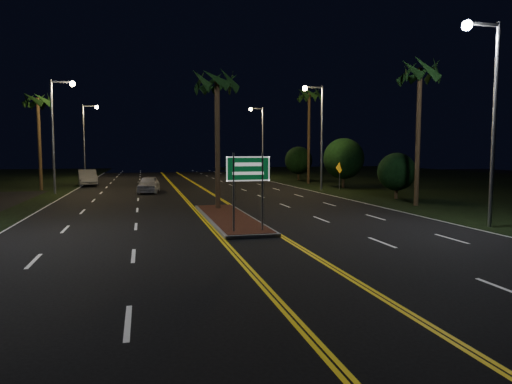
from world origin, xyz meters
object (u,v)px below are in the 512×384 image
object	(u,v)px
streetlight_left_far	(87,133)
streetlight_right_mid	(318,125)
streetlight_right_far	(260,134)
shrub_near	(397,172)
highway_sign	(248,176)
car_far	(87,176)
palm_median	(217,82)
car_near	(149,183)
streetlight_right_near	(488,100)
warning_sign	(340,171)
palm_left_far	(38,101)
shrub_far	(299,160)
shrub_mid	(344,159)
streetlight_left_mid	(58,123)
palm_right_near	(420,73)
palm_right_far	(309,96)
median_island	(229,218)

from	to	relation	value
streetlight_left_far	streetlight_right_mid	bearing A→B (deg)	-46.03
streetlight_right_far	shrub_near	world-z (taller)	streetlight_right_far
highway_sign	car_far	world-z (taller)	highway_sign
palm_median	streetlight_left_far	bearing A→B (deg)	107.58
streetlight_right_mid	car_near	size ratio (longest dim) A/B	1.86
streetlight_right_near	warning_sign	bearing A→B (deg)	83.45
palm_left_far	shrub_far	size ratio (longest dim) A/B	2.22
shrub_far	highway_sign	bearing A→B (deg)	-112.57
highway_sign	streetlight_right_near	world-z (taller)	streetlight_right_near
streetlight_right_far	shrub_mid	distance (m)	18.55
streetlight_left_mid	warning_sign	distance (m)	23.97
streetlight_left_mid	streetlight_left_far	distance (m)	20.00
streetlight_right_mid	palm_right_near	size ratio (longest dim) A/B	0.97
streetlight_left_mid	palm_right_far	distance (m)	24.42
streetlight_left_mid	palm_median	bearing A→B (deg)	-51.83
streetlight_left_far	streetlight_right_mid	size ratio (longest dim) A/B	1.00
shrub_near	palm_right_far	bearing A→B (deg)	92.51
streetlight_right_near	palm_right_near	size ratio (longest dim) A/B	0.97
median_island	shrub_far	world-z (taller)	shrub_far
palm_right_far	warning_sign	size ratio (longest dim) A/B	4.17
streetlight_right_near	car_near	distance (m)	26.10
streetlight_right_near	highway_sign	bearing A→B (deg)	175.71
car_near	palm_left_far	bearing A→B (deg)	159.44
highway_sign	streetlight_left_mid	bearing A→B (deg)	116.59
shrub_mid	car_near	bearing A→B (deg)	-177.69
median_island	palm_left_far	distance (m)	25.76
palm_right_far	shrub_far	world-z (taller)	palm_right_far
streetlight_right_near	palm_right_far	distance (m)	28.30
streetlight_left_far	car_far	xyz separation A→B (m)	(1.11, -11.06, -4.74)
warning_sign	shrub_far	bearing A→B (deg)	61.66
median_island	shrub_near	distance (m)	15.32
median_island	palm_right_far	size ratio (longest dim) A/B	1.00
streetlight_right_near	shrub_near	size ratio (longest dim) A/B	2.73
warning_sign	shrub_mid	bearing A→B (deg)	30.05
streetlight_left_far	palm_right_far	bearing A→B (deg)	-30.88
highway_sign	palm_left_far	world-z (taller)	palm_left_far
highway_sign	streetlight_left_far	world-z (taller)	streetlight_left_far
car_near	car_far	bearing A→B (deg)	127.84
palm_right_far	streetlight_right_far	bearing A→B (deg)	100.33
median_island	car_near	bearing A→B (deg)	102.78
streetlight_right_near	shrub_near	xyz separation A→B (m)	(2.89, 12.00, -3.71)
streetlight_right_near	shrub_near	bearing A→B (deg)	76.47
palm_right_near	shrub_far	world-z (taller)	palm_right_near
streetlight_left_far	palm_right_far	world-z (taller)	palm_right_far
median_island	streetlight_right_near	size ratio (longest dim) A/B	1.14
palm_median	shrub_far	bearing A→B (deg)	61.58
streetlight_left_far	car_near	world-z (taller)	streetlight_left_far
streetlight_left_far	shrub_far	xyz separation A→B (m)	(24.41, -8.00, -3.32)
warning_sign	streetlight_right_mid	bearing A→B (deg)	167.99
palm_left_far	palm_right_far	distance (m)	25.72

